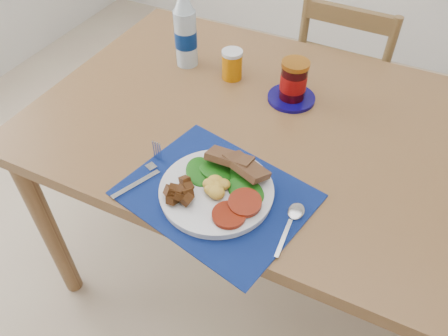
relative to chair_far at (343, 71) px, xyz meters
name	(u,v)px	position (x,y,z in m)	size (l,w,h in m)	color
ground	(245,311)	(-0.03, -0.89, -0.53)	(4.00, 4.00, 0.00)	tan
table	(281,146)	(-0.03, -0.69, 0.14)	(1.40, 0.90, 0.75)	brown
chair_far	(343,71)	(0.00, 0.00, 0.00)	(0.39, 0.38, 1.03)	brown
placemat	(217,194)	(-0.08, -1.00, 0.22)	(0.41, 0.32, 0.00)	#040C32
breakfast_plate	(214,189)	(-0.08, -1.01, 0.24)	(0.26, 0.26, 0.06)	silver
fork	(146,173)	(-0.26, -1.02, 0.23)	(0.06, 0.19, 0.00)	#B2B5BA
spoon	(292,220)	(0.11, -1.00, 0.23)	(0.04, 0.16, 0.00)	#B2B5BA
water_bottle	(186,34)	(-0.42, -0.53, 0.33)	(0.07, 0.07, 0.24)	#ADBFCC
juice_glass	(232,65)	(-0.25, -0.54, 0.26)	(0.06, 0.06, 0.09)	#C26C05
jam_on_saucer	(293,83)	(-0.05, -0.57, 0.28)	(0.14, 0.14, 0.13)	#0A0554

